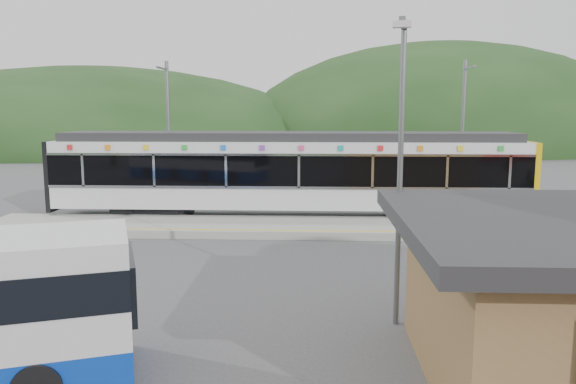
{
  "coord_description": "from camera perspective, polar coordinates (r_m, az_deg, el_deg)",
  "views": [
    {
      "loc": [
        -0.04,
        -18.3,
        4.76
      ],
      "look_at": [
        -0.89,
        1.0,
        1.89
      ],
      "focal_mm": 35.0,
      "sensor_mm": 36.0,
      "label": 1
    }
  ],
  "objects": [
    {
      "name": "hills",
      "position": [
        24.85,
        17.02,
        -2.96
      ],
      "size": [
        146.0,
        149.0,
        26.0
      ],
      "color": "#1E3D19",
      "rests_on": "ground"
    },
    {
      "name": "platform",
      "position": [
        22.08,
        2.59,
        -3.6
      ],
      "size": [
        26.0,
        3.2,
        0.3
      ],
      "primitive_type": "cube",
      "color": "#9E9E99",
      "rests_on": "ground"
    },
    {
      "name": "lamp_post",
      "position": [
        12.12,
        11.47,
        4.2
      ],
      "size": [
        0.38,
        1.17,
        6.55
      ],
      "rotation": [
        0.0,
        0.0,
        -0.2
      ],
      "color": "slate",
      "rests_on": "ground"
    },
    {
      "name": "catenary_mast_east",
      "position": [
        27.79,
        17.3,
        5.79
      ],
      "size": [
        0.18,
        1.8,
        7.0
      ],
      "color": "slate",
      "rests_on": "ground"
    },
    {
      "name": "train",
      "position": [
        24.46,
        0.07,
        2.13
      ],
      "size": [
        20.44,
        3.01,
        3.74
      ],
      "color": "black",
      "rests_on": "ground"
    },
    {
      "name": "yellow_line",
      "position": [
        20.78,
        2.59,
        -3.93
      ],
      "size": [
        26.0,
        0.1,
        0.01
      ],
      "primitive_type": "cube",
      "color": "yellow",
      "rests_on": "platform"
    },
    {
      "name": "catenary_mast_west",
      "position": [
        27.77,
        -12.05,
        5.98
      ],
      "size": [
        0.18,
        1.8,
        7.0
      ],
      "color": "slate",
      "rests_on": "ground"
    },
    {
      "name": "ground",
      "position": [
        18.9,
        2.59,
        -6.14
      ],
      "size": [
        120.0,
        120.0,
        0.0
      ],
      "primitive_type": "plane",
      "color": "#4C4C4F",
      "rests_on": "ground"
    }
  ]
}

